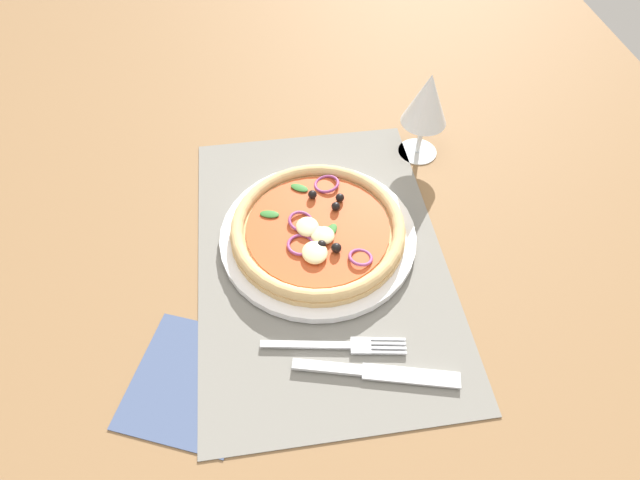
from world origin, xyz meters
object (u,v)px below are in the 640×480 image
knife (377,372)px  wine_glass (427,102)px  plate (321,236)px  fork (342,345)px  napkin (191,380)px  pizza (320,228)px

knife → wine_glass: 41.66cm
plate → knife: size_ratio=1.41×
fork → napkin: (1.72, -18.43, -0.44)cm
pizza → knife: bearing=10.1°
wine_glass → napkin: bearing=-46.3°
plate → knife: bearing=10.0°
wine_glass → knife: bearing=-21.6°
fork → knife: 5.49cm
plate → wine_glass: size_ratio=1.88×
pizza → fork: size_ratio=1.37×
wine_glass → fork: bearing=-28.9°
pizza → napkin: 26.46cm
pizza → fork: pizza is taller
fork → wine_glass: 39.54cm
wine_glass → napkin: (35.34, -36.98, -9.88)cm
plate → napkin: bearing=-43.9°
plate → wine_glass: (-16.31, 18.70, 9.06)cm
wine_glass → plate: bearing=-48.9°
plate → knife: (21.43, 3.77, -0.35)cm
fork → wine_glass: wine_glass is taller
plate → pizza: pizza is taller
pizza → fork: 17.39cm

